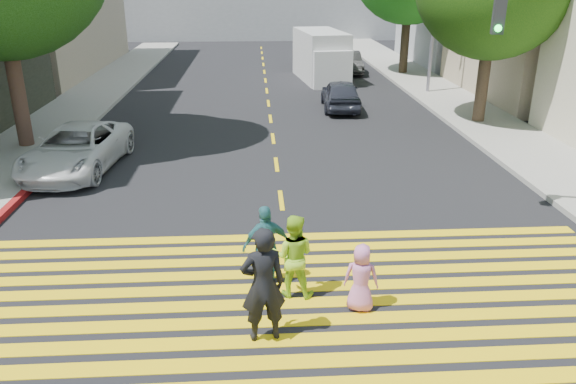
{
  "coord_description": "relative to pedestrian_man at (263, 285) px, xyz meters",
  "views": [
    {
      "loc": [
        -0.65,
        -7.75,
        5.59
      ],
      "look_at": [
        0.0,
        3.0,
        1.4
      ],
      "focal_mm": 35.0,
      "sensor_mm": 36.0,
      "label": 1
    }
  ],
  "objects": [
    {
      "name": "ground",
      "position": [
        0.58,
        -0.0,
        -1.0
      ],
      "size": [
        120.0,
        120.0,
        0.0
      ],
      "primitive_type": "plane",
      "color": "black"
    },
    {
      "name": "sidewalk_left",
      "position": [
        -7.92,
        22.0,
        -0.92
      ],
      "size": [
        3.0,
        40.0,
        0.15
      ],
      "primitive_type": "cube",
      "color": "gray",
      "rests_on": "ground"
    },
    {
      "name": "sidewalk_right",
      "position": [
        9.08,
        15.0,
        -0.92
      ],
      "size": [
        3.0,
        60.0,
        0.15
      ],
      "primitive_type": "cube",
      "color": "gray",
      "rests_on": "ground"
    },
    {
      "name": "curb_red",
      "position": [
        -6.32,
        6.0,
        -0.92
      ],
      "size": [
        0.2,
        8.0,
        0.16
      ],
      "primitive_type": "cube",
      "color": "maroon",
      "rests_on": "ground"
    },
    {
      "name": "crosswalk",
      "position": [
        0.58,
        1.27,
        -0.99
      ],
      "size": [
        13.4,
        5.3,
        0.01
      ],
      "color": "yellow",
      "rests_on": "ground"
    },
    {
      "name": "lane_line",
      "position": [
        0.58,
        22.5,
        -0.99
      ],
      "size": [
        0.12,
        34.4,
        0.01
      ],
      "color": "yellow",
      "rests_on": "ground"
    },
    {
      "name": "pedestrian_man",
      "position": [
        0.0,
        0.0,
        0.0
      ],
      "size": [
        0.8,
        0.6,
        1.99
      ],
      "primitive_type": "imported",
      "rotation": [
        0.0,
        0.0,
        3.33
      ],
      "color": "black",
      "rests_on": "ground"
    },
    {
      "name": "pedestrian_woman",
      "position": [
        0.57,
        1.32,
        -0.2
      ],
      "size": [
        0.89,
        0.75,
        1.6
      ],
      "primitive_type": "imported",
      "rotation": [
        0.0,
        0.0,
        2.93
      ],
      "color": "#9ED828",
      "rests_on": "ground"
    },
    {
      "name": "pedestrian_child",
      "position": [
        1.73,
        0.76,
        -0.36
      ],
      "size": [
        0.7,
        0.54,
        1.26
      ],
      "primitive_type": "imported",
      "rotation": [
        0.0,
        0.0,
        2.89
      ],
      "color": "#C970A9",
      "rests_on": "ground"
    },
    {
      "name": "pedestrian_extra",
      "position": [
        0.09,
        1.78,
        -0.2
      ],
      "size": [
        1.01,
        0.64,
        1.6
      ],
      "primitive_type": "imported",
      "rotation": [
        0.0,
        0.0,
        3.43
      ],
      "color": "#2C6D76",
      "rests_on": "ground"
    },
    {
      "name": "white_sedan",
      "position": [
        -5.46,
        8.85,
        -0.32
      ],
      "size": [
        2.72,
        5.05,
        1.35
      ],
      "primitive_type": "imported",
      "rotation": [
        0.0,
        0.0,
        -0.1
      ],
      "color": "silver",
      "rests_on": "ground"
    },
    {
      "name": "dark_car_near",
      "position": [
        3.73,
        16.56,
        -0.33
      ],
      "size": [
        1.76,
        3.96,
        1.32
      ],
      "primitive_type": "imported",
      "rotation": [
        0.0,
        0.0,
        3.09
      ],
      "color": "#22242E",
      "rests_on": "ground"
    },
    {
      "name": "silver_car",
      "position": [
        4.17,
        30.07,
        -0.29
      ],
      "size": [
        2.62,
        5.1,
        1.42
      ],
      "primitive_type": "imported",
      "rotation": [
        0.0,
        0.0,
        3.01
      ],
      "color": "#979797",
      "rests_on": "ground"
    },
    {
      "name": "dark_car_parked",
      "position": [
        5.66,
        26.24,
        -0.37
      ],
      "size": [
        1.44,
        3.86,
        1.26
      ],
      "primitive_type": "imported",
      "rotation": [
        0.0,
        0.0,
        -0.03
      ],
      "color": "#242425",
      "rests_on": "ground"
    },
    {
      "name": "white_van",
      "position": [
        3.72,
        23.83,
        0.28
      ],
      "size": [
        2.76,
        5.89,
        2.68
      ],
      "rotation": [
        0.0,
        0.0,
        0.12
      ],
      "color": "silver",
      "rests_on": "ground"
    }
  ]
}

